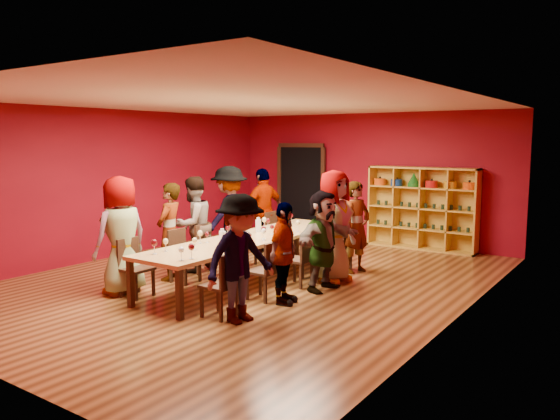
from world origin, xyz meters
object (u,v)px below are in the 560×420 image
Objects in this scene: chair_person_left_4 at (275,231)px; person_left_0 at (121,235)px; chair_person_left_3 at (240,239)px; person_right_1 at (284,253)px; chair_person_left_0 at (133,264)px; spittoon_bowl at (243,236)px; person_right_0 at (240,259)px; person_right_3 at (334,226)px; shelving_unit at (422,204)px; person_left_1 at (170,232)px; chair_person_right_4 at (342,243)px; wine_bottle at (322,218)px; chair_person_right_2 at (302,256)px; chair_person_right_0 at (224,282)px; person_right_2 at (323,241)px; chair_person_right_3 at (320,251)px; chair_person_left_2 at (208,247)px; person_left_2 at (193,224)px; person_left_3 at (229,215)px; chair_person_right_1 at (267,268)px; tasting_table at (251,240)px; person_left_4 at (264,211)px; chair_person_left_1 at (182,253)px; person_right_4 at (357,227)px.

person_left_0 is at bearing -93.83° from chair_person_left_4.
person_right_1 reaches higher than chair_person_left_3.
chair_person_left_0 is at bearing -90.00° from chair_person_left_3.
spittoon_bowl reaches higher than chair_person_left_3.
spittoon_bowl is at bearing 48.33° from person_right_0.
shelving_unit is at bearing 3.38° from person_right_3.
shelving_unit reaches higher than person_left_1.
chair_person_right_4 is 2.75× the size of wine_bottle.
shelving_unit is 4.19m from chair_person_right_2.
chair_person_right_0 is 0.47× the size of person_right_3.
person_right_2 is (0.40, 1.95, 0.31)m from chair_person_right_0.
chair_person_left_3 and chair_person_right_2 have the same top height.
person_left_1 is 1.87× the size of chair_person_right_2.
person_left_0 is 2.07× the size of chair_person_right_3.
chair_person_left_2 is 0.60× the size of person_right_1.
person_right_0 reaches higher than chair_person_left_3.
person_left_1 is at bearing 8.73° from person_left_2.
person_right_2 is at bearing -58.96° from wine_bottle.
person_left_3 reaches higher than chair_person_right_1.
chair_person_left_3 is 2.67m from person_right_1.
chair_person_right_1 is at bearing -90.00° from chair_person_right_2.
spittoon_bowl is at bearing 151.08° from chair_person_right_1.
tasting_table is 2.39× the size of person_left_3.
person_left_4 is at bearing 168.56° from chair_person_right_4.
chair_person_right_2 is (2.09, 0.91, -0.34)m from person_left_1.
shelving_unit is 5.13m from person_left_2.
person_right_3 is at bearing 84.05° from chair_person_right_0.
person_left_1 is at bearing -180.00° from chair_person_left_1.
person_left_0 is 2.07× the size of chair_person_left_3.
shelving_unit is 1.27× the size of person_right_3.
chair_person_right_4 is at bearing 104.19° from person_right_4.
chair_person_left_2 and chair_person_right_1 have the same top height.
person_right_3 is at bearing -30.65° from chair_person_left_4.
chair_person_left_4 is 2.46m from person_right_3.
person_left_2 is 2.95m from person_right_4.
person_right_2 is at bearing 78.41° from chair_person_right_0.
chair_person_left_0 is 3.76m from chair_person_left_4.
chair_person_left_2 and chair_person_right_2 have the same top height.
chair_person_left_1 and chair_person_right_3 have the same top height.
person_left_3 is at bearing -126.22° from shelving_unit.
chair_person_right_3 is at bearing 54.24° from chair_person_left_0.
chair_person_left_3 is at bearing -136.78° from wine_bottle.
person_left_1 is 0.88× the size of person_right_3.
wine_bottle is at bearing 151.35° from chair_person_right_4.
chair_person_left_2 is 1.00× the size of chair_person_right_2.
wine_bottle reaches higher than spittoon_bowl.
wine_bottle is at bearing 126.14° from person_left_3.
chair_person_left_0 is 0.60× the size of person_right_1.
person_right_2 is 0.97× the size of person_right_4.
chair_person_left_1 is 1.00× the size of chair_person_right_4.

